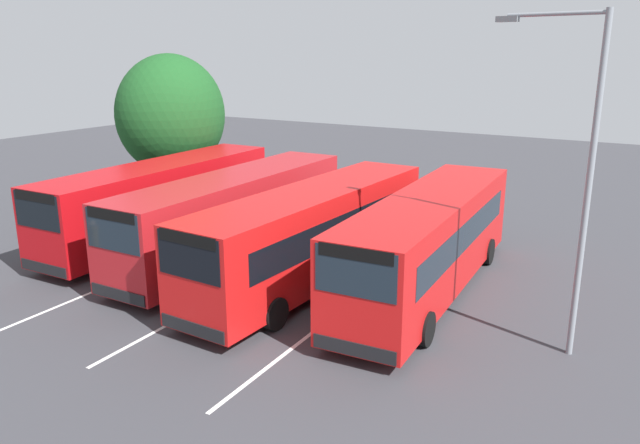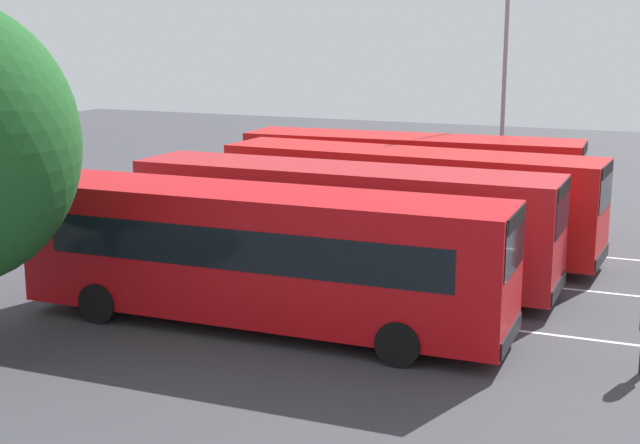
{
  "view_description": "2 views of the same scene",
  "coord_description": "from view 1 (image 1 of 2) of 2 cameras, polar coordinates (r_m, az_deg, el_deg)",
  "views": [
    {
      "loc": [
        17.42,
        12.19,
        7.57
      ],
      "look_at": [
        -0.59,
        1.41,
        1.69
      ],
      "focal_mm": 34.61,
      "sensor_mm": 36.0,
      "label": 1
    },
    {
      "loc": [
        8.98,
        -23.16,
        6.71
      ],
      "look_at": [
        -1.3,
        0.14,
        1.19
      ],
      "focal_mm": 50.01,
      "sensor_mm": 36.0,
      "label": 2
    }
  ],
  "objects": [
    {
      "name": "lane_stripe_inner_left",
      "position": [
        22.57,
        -3.85,
        -3.99
      ],
      "size": [
        17.32,
        0.63,
        0.01
      ],
      "primitive_type": "cube",
      "rotation": [
        0.0,
        0.0,
        0.03
      ],
      "color": "silver",
      "rests_on": "ground"
    },
    {
      "name": "street_lamp",
      "position": [
        16.11,
        22.9,
        4.77
      ],
      "size": [
        0.62,
        2.71,
        8.48
      ],
      "rotation": [
        0.0,
        0.0,
        -1.74
      ],
      "color": "gray",
      "rests_on": "ground"
    },
    {
      "name": "bus_center_right",
      "position": [
        20.36,
        -0.72,
        -0.98
      ],
      "size": [
        11.5,
        2.84,
        3.18
      ],
      "rotation": [
        0.0,
        0.0,
        -0.03
      ],
      "color": "red",
      "rests_on": "ground"
    },
    {
      "name": "depot_tree",
      "position": [
        31.72,
        -13.61,
        9.6
      ],
      "size": [
        5.6,
        5.04,
        7.42
      ],
      "color": "#4C3823",
      "rests_on": "ground"
    },
    {
      "name": "bus_far_left",
      "position": [
        25.81,
        -14.47,
        2.09
      ],
      "size": [
        11.49,
        2.8,
        3.18
      ],
      "rotation": [
        0.0,
        0.0,
        0.03
      ],
      "color": "#B70C11",
      "rests_on": "ground"
    },
    {
      "name": "lane_stripe_outer_left",
      "position": [
        24.86,
        -11.19,
        -2.39
      ],
      "size": [
        17.32,
        0.63,
        0.01
      ],
      "primitive_type": "cube",
      "rotation": [
        0.0,
        0.0,
        0.03
      ],
      "color": "silver",
      "rests_on": "ground"
    },
    {
      "name": "bus_far_right",
      "position": [
        19.81,
        10.0,
        -1.7
      ],
      "size": [
        11.55,
        3.08,
        3.18
      ],
      "rotation": [
        0.0,
        0.0,
        0.06
      ],
      "color": "red",
      "rests_on": "ground"
    },
    {
      "name": "lane_stripe_inner_right",
      "position": [
        20.74,
        5.0,
        -5.82
      ],
      "size": [
        17.32,
        0.63,
        0.01
      ],
      "primitive_type": "cube",
      "rotation": [
        0.0,
        0.0,
        0.03
      ],
      "color": "silver",
      "rests_on": "ground"
    },
    {
      "name": "ground_plane",
      "position": [
        22.57,
        -3.85,
        -4.0
      ],
      "size": [
        79.44,
        79.44,
        0.0
      ],
      "primitive_type": "plane",
      "color": "#38383D"
    },
    {
      "name": "bus_center_left",
      "position": [
        22.94,
        -7.93,
        0.78
      ],
      "size": [
        11.46,
        2.68,
        3.18
      ],
      "rotation": [
        0.0,
        0.0,
        0.01
      ],
      "color": "#AD191E",
      "rests_on": "ground"
    }
  ]
}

